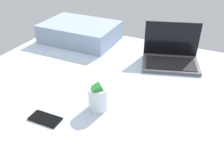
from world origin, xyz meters
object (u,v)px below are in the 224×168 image
Objects in this scene: laptop at (171,57)px; cell_phone at (45,119)px; snack_cup at (98,97)px; pillow at (80,32)px.

laptop is 2.74× the size of cell_phone.
cell_phone is at bearing -135.19° from snack_cup.
snack_cup is 0.26× the size of pillow.
cell_phone is (-17.06, -16.95, -5.48)cm from snack_cup.
pillow is (-48.81, 64.77, 0.62)cm from snack_cup.
laptop is 60.73cm from snack_cup.
laptop reaches higher than cell_phone.
snack_cup is at bearing -53.00° from pillow.
cell_phone is (-36.38, -74.50, -4.01)cm from laptop.
pillow is (-68.13, 7.21, 2.09)cm from laptop.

